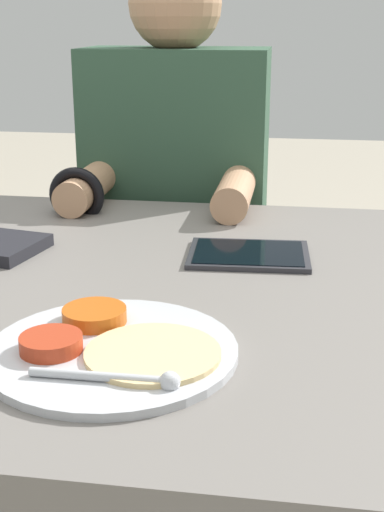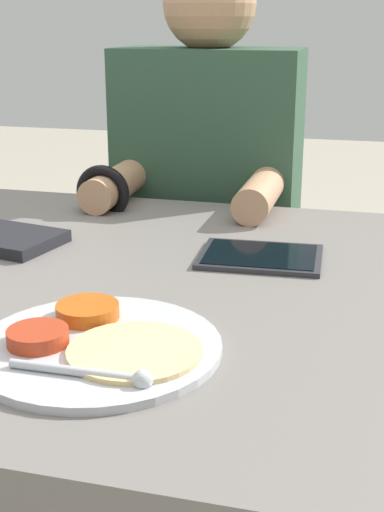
{
  "view_description": "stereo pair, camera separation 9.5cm",
  "coord_description": "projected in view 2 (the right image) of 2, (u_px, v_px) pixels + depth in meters",
  "views": [
    {
      "loc": [
        0.31,
        -0.94,
        1.12
      ],
      "look_at": [
        0.17,
        -0.05,
        0.81
      ],
      "focal_mm": 50.0,
      "sensor_mm": 36.0,
      "label": 1
    },
    {
      "loc": [
        0.4,
        -0.92,
        1.12
      ],
      "look_at": [
        0.17,
        -0.05,
        0.81
      ],
      "focal_mm": 50.0,
      "sensor_mm": 36.0,
      "label": 2
    }
  ],
  "objects": [
    {
      "name": "dining_table",
      "position": [
        100.0,
        488.0,
        1.18
      ],
      "size": [
        1.26,
        0.93,
        0.75
      ],
      "color": "slate",
      "rests_on": "ground_plane"
    },
    {
      "name": "thali_tray",
      "position": [
        96.0,
        344.0,
        0.81
      ],
      "size": [
        0.28,
        0.28,
        0.03
      ],
      "color": "#B7BABF",
      "rests_on": "dining_table"
    },
    {
      "name": "red_notebook",
      "position": [
        0.0,
        239.0,
        1.2
      ],
      "size": [
        0.22,
        0.17,
        0.02
      ],
      "color": "silver",
      "rests_on": "dining_table"
    },
    {
      "name": "tablet_device",
      "position": [
        260.0,
        257.0,
        1.12
      ],
      "size": [
        0.2,
        0.15,
        0.01
      ],
      "color": "#28282D",
      "rests_on": "dining_table"
    },
    {
      "name": "person_diner",
      "position": [
        207.0,
        256.0,
        1.66
      ],
      "size": [
        0.41,
        0.42,
        1.24
      ],
      "color": "black",
      "rests_on": "ground_plane"
    }
  ]
}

